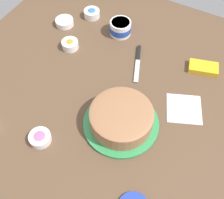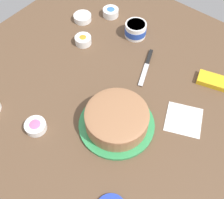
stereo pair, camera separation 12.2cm
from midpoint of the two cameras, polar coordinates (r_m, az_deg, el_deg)
The scene contains 10 objects.
ground_plane at distance 1.28m, azimuth 2.26°, elevation 1.04°, with size 1.54×1.54×0.00m, color brown.
frosted_cake at distance 1.15m, azimuth 3.99°, elevation -4.25°, with size 0.32×0.32×0.10m.
frosting_tub at distance 1.52m, azimuth 7.14°, elevation 13.68°, with size 0.11×0.11×0.08m.
spreading_knife at distance 1.40m, azimuth 9.56°, elevation 6.90°, with size 0.10×0.23×0.01m.
sprinkle_bowl_blue at distance 1.64m, azimuth 1.96°, elevation 17.10°, with size 0.09×0.09×0.04m.
sprinkle_bowl_green at distance 1.62m, azimuth -3.74°, elevation 16.05°, with size 0.10×0.10×0.03m.
sprinkle_bowl_orange at distance 1.48m, azimuth -3.46°, elevation 11.77°, with size 0.08×0.08×0.04m.
sprinkle_bowl_pink at distance 1.20m, azimuth -12.35°, elevation -5.46°, with size 0.09×0.09×0.04m.
candy_box_lower at distance 1.41m, azimuth 21.97°, elevation 3.37°, with size 0.14×0.07×0.03m, color yellow.
paper_napkin at distance 1.26m, azimuth 16.97°, elevation -4.07°, with size 0.15×0.15×0.01m, color white.
Camera 2 is at (-0.48, 0.58, 1.04)m, focal length 45.41 mm.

